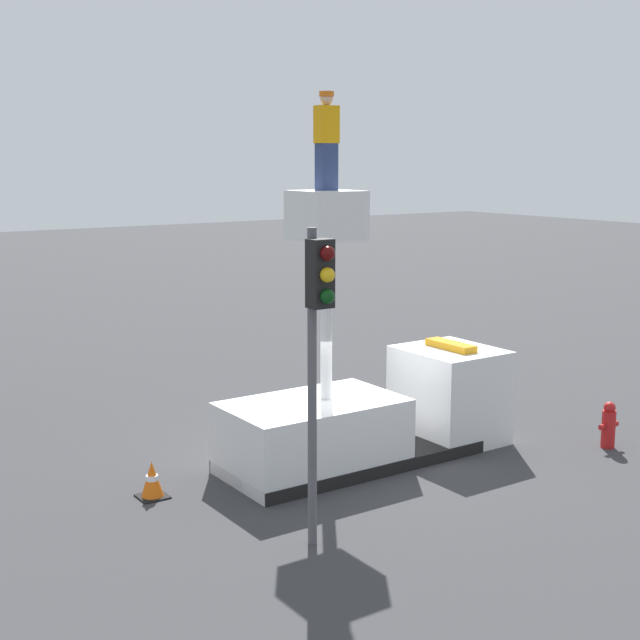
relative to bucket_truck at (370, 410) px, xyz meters
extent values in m
plane|color=#38383A|center=(-0.46, 0.00, -0.97)|extent=(120.00, 120.00, 0.00)
cube|color=black|center=(-0.46, 0.00, -0.85)|extent=(5.11, 2.07, 0.24)
cube|color=white|center=(-1.35, 0.00, -0.29)|extent=(3.32, 2.01, 1.38)
cube|color=white|center=(2.09, 0.00, 0.01)|extent=(1.78, 2.01, 1.96)
cube|color=black|center=(2.99, 0.00, 0.40)|extent=(0.03, 1.71, 0.78)
cube|color=orange|center=(2.09, 0.00, 1.06)|extent=(0.36, 1.21, 0.14)
cylinder|color=silver|center=(-1.05, 0.00, 1.95)|extent=(0.22, 0.22, 3.10)
cube|color=silver|center=(-1.05, 0.00, 3.85)|extent=(1.13, 1.13, 0.90)
cube|color=navy|center=(-1.05, 0.00, 4.72)|extent=(0.34, 0.26, 0.84)
cube|color=#F29E0C|center=(-1.05, 0.00, 5.47)|extent=(0.40, 0.26, 0.66)
sphere|color=beige|center=(-1.05, 0.00, 5.92)|extent=(0.23, 0.23, 0.23)
cylinder|color=orange|center=(-1.05, 0.00, 6.00)|extent=(0.26, 0.26, 0.09)
cylinder|color=#515156|center=(-3.15, -2.66, 1.46)|extent=(0.14, 0.14, 4.87)
cube|color=black|center=(-3.15, -2.87, 3.24)|extent=(0.34, 0.28, 1.00)
sphere|color=#490707|center=(-3.15, -3.06, 3.55)|extent=(0.22, 0.22, 0.22)
sphere|color=gold|center=(-3.15, -3.06, 3.24)|extent=(0.22, 0.22, 0.22)
sphere|color=#083710|center=(-3.15, -3.06, 2.93)|extent=(0.22, 0.22, 0.22)
cylinder|color=red|center=(4.44, -2.23, -0.59)|extent=(0.28, 0.28, 0.78)
sphere|color=red|center=(4.44, -2.23, -0.13)|extent=(0.24, 0.24, 0.24)
cylinder|color=red|center=(4.24, -2.23, -0.51)|extent=(0.12, 0.11, 0.11)
cylinder|color=red|center=(4.64, -2.23, -0.51)|extent=(0.12, 0.11, 0.11)
cube|color=black|center=(-4.41, 0.49, -0.96)|extent=(0.50, 0.50, 0.03)
cone|color=orange|center=(-4.41, 0.49, -0.65)|extent=(0.41, 0.41, 0.65)
cylinder|color=white|center=(-4.41, 0.49, -0.62)|extent=(0.22, 0.22, 0.09)
camera|label=1|loc=(-10.31, -13.38, 4.88)|focal=50.00mm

